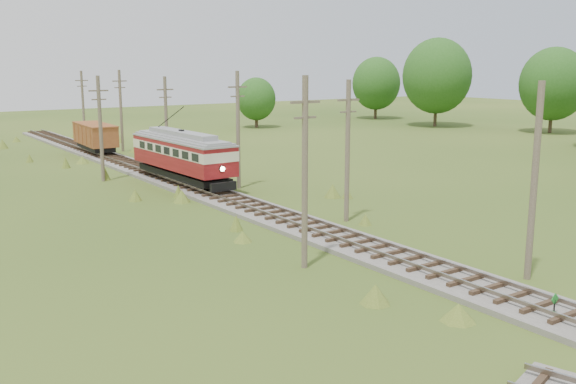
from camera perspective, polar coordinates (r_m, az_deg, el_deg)
railbed_main at (r=51.20m, az=-9.17°, el=0.69°), size 3.60×96.00×0.57m
switch_marker at (r=26.37m, az=22.60°, el=-9.21°), size 0.45×0.06×1.08m
streetcar at (r=51.08m, az=-9.40°, el=3.47°), size 3.30×12.66×5.75m
gondola at (r=71.07m, az=-16.77°, el=4.81°), size 3.12×8.46×2.77m
gravel_pile at (r=64.19m, az=-11.83°, el=3.10°), size 3.62×3.84×1.32m
utility_pole_r_1 at (r=29.95m, az=21.05°, el=0.77°), size 0.30×0.30×8.80m
utility_pole_r_2 at (r=38.84m, az=5.31°, el=3.76°), size 1.60×0.30×8.60m
utility_pole_r_3 at (r=49.41m, az=-4.46°, el=5.61°), size 1.60×0.30×9.00m
utility_pole_r_4 at (r=60.92m, az=-10.77°, el=6.23°), size 1.60×0.30×8.40m
utility_pole_r_5 at (r=73.11m, az=-14.63°, el=7.07°), size 1.60×0.30×8.90m
utility_pole_r_6 at (r=85.38m, az=-17.75°, el=7.39°), size 1.60×0.30×8.70m
utility_pole_l_a at (r=29.56m, az=1.51°, el=1.84°), size 1.60×0.30×9.00m
utility_pole_l_b at (r=54.53m, az=-16.33°, el=5.51°), size 1.60×0.30×8.60m
tree_right_3 at (r=97.42m, az=22.53°, el=8.86°), size 9.24×9.24×11.90m
tree_right_4 at (r=102.57m, az=13.11°, el=10.02°), size 10.50×10.50×13.53m
tree_right_5 at (r=115.40m, az=7.84°, el=9.54°), size 8.40×8.40×10.82m
tree_mid_b at (r=98.24m, az=-2.84°, el=8.26°), size 5.88×5.88×7.57m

